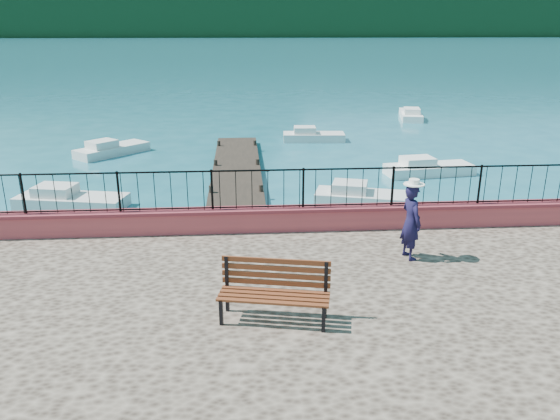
{
  "coord_description": "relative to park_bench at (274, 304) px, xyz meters",
  "views": [
    {
      "loc": [
        -1.77,
        -8.9,
        6.02
      ],
      "look_at": [
        -0.99,
        2.0,
        2.3
      ],
      "focal_mm": 35.0,
      "sensor_mm": 36.0,
      "label": 1
    }
  ],
  "objects": [
    {
      "name": "ground",
      "position": [
        1.28,
        0.63,
        -1.51
      ],
      "size": [
        2000.0,
        2000.0,
        0.0
      ],
      "primitive_type": "plane",
      "color": "#19596B",
      "rests_on": "ground"
    },
    {
      "name": "parapet",
      "position": [
        1.28,
        4.33,
        -0.02
      ],
      "size": [
        28.0,
        0.46,
        0.58
      ],
      "primitive_type": "cube",
      "color": "#BB4346",
      "rests_on": "promenade"
    },
    {
      "name": "railing",
      "position": [
        1.28,
        4.33,
        0.74
      ],
      "size": [
        27.0,
        0.05,
        0.95
      ],
      "primitive_type": "cube",
      "color": "black",
      "rests_on": "parapet"
    },
    {
      "name": "dock",
      "position": [
        -0.72,
        12.63,
        -1.36
      ],
      "size": [
        2.0,
        16.0,
        0.3
      ],
      "primitive_type": "cube",
      "color": "#2D231C",
      "rests_on": "ground"
    },
    {
      "name": "far_forest",
      "position": [
        1.28,
        300.63,
        7.49
      ],
      "size": [
        900.0,
        60.0,
        18.0
      ],
      "primitive_type": "cube",
      "color": "black",
      "rests_on": "ground"
    },
    {
      "name": "companion_hill",
      "position": [
        221.28,
        560.63,
        -1.51
      ],
      "size": [
        448.0,
        384.0,
        180.0
      ],
      "primitive_type": "ellipsoid",
      "color": "#142D23",
      "rests_on": "ground"
    },
    {
      "name": "park_bench",
      "position": [
        0.0,
        0.0,
        0.0
      ],
      "size": [
        1.97,
        0.98,
        1.05
      ],
      "rotation": [
        0.0,
        0.0,
        -0.2
      ],
      "color": "black",
      "rests_on": "promenade"
    },
    {
      "name": "person",
      "position": [
        3.08,
        2.44,
        0.52
      ],
      "size": [
        0.54,
        0.68,
        1.65
      ],
      "primitive_type": "imported",
      "rotation": [
        0.0,
        0.0,
        1.83
      ],
      "color": "black",
      "rests_on": "promenade"
    },
    {
      "name": "hat",
      "position": [
        3.08,
        2.44,
        1.4
      ],
      "size": [
        0.44,
        0.44,
        0.12
      ],
      "primitive_type": "cylinder",
      "color": "white",
      "rests_on": "person"
    },
    {
      "name": "boat_0",
      "position": [
        -6.4,
        10.18,
        -1.11
      ],
      "size": [
        3.94,
        2.02,
        0.8
      ],
      "primitive_type": "cube",
      "rotation": [
        0.0,
        0.0,
        -0.2
      ],
      "color": "silver",
      "rests_on": "ground"
    },
    {
      "name": "boat_1",
      "position": [
        3.77,
        9.8,
        -1.11
      ],
      "size": [
        3.6,
        2.17,
        0.8
      ],
      "primitive_type": "cube",
      "rotation": [
        0.0,
        0.0,
        -0.28
      ],
      "color": "silver",
      "rests_on": "ground"
    },
    {
      "name": "boat_2",
      "position": [
        7.4,
        13.59,
        -1.11
      ],
      "size": [
        3.81,
        1.78,
        0.8
      ],
      "primitive_type": "cube",
      "rotation": [
        0.0,
        0.0,
        0.13
      ],
      "color": "white",
      "rests_on": "ground"
    },
    {
      "name": "boat_3",
      "position": [
        -6.8,
        18.4,
        -1.11
      ],
      "size": [
        3.4,
        3.51,
        0.8
      ],
      "primitive_type": "cube",
      "rotation": [
        0.0,
        0.0,
        0.82
      ],
      "color": "silver",
      "rests_on": "ground"
    },
    {
      "name": "boat_4",
      "position": [
        3.46,
        20.98,
        -1.11
      ],
      "size": [
        3.39,
        1.53,
        0.8
      ],
      "primitive_type": "cube",
      "rotation": [
        0.0,
        0.0,
        -0.07
      ],
      "color": "silver",
      "rests_on": "ground"
    },
    {
      "name": "boat_5",
      "position": [
        10.99,
        28.04,
        -1.11
      ],
      "size": [
        2.14,
        4.27,
        0.8
      ],
      "primitive_type": "cube",
      "rotation": [
        0.0,
        0.0,
        1.36
      ],
      "color": "silver",
      "rests_on": "ground"
    }
  ]
}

